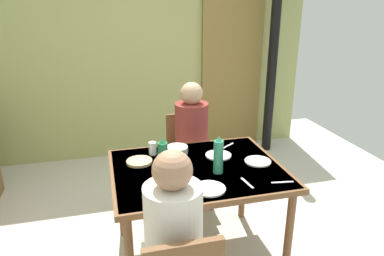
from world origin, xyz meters
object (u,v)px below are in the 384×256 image
at_px(water_bottle_green_far, 163,157).
at_px(serving_bowl_center, 177,150).
at_px(dining_table, 197,177).
at_px(person_far_diner, 192,130).
at_px(person_near_diner, 173,228).
at_px(chair_far_diner, 188,153).
at_px(water_bottle_green_near, 218,156).

height_order(water_bottle_green_far, serving_bowl_center, water_bottle_green_far).
height_order(dining_table, serving_bowl_center, serving_bowl_center).
bearing_deg(person_far_diner, person_near_diner, 71.58).
relative_size(dining_table, person_near_diner, 1.58).
relative_size(dining_table, chair_far_diner, 1.40).
height_order(chair_far_diner, water_bottle_green_far, water_bottle_green_far).
bearing_deg(dining_table, person_far_diner, 78.47).
bearing_deg(person_near_diner, serving_bowl_center, 76.52).
bearing_deg(chair_far_diner, water_bottle_green_far, 65.16).
bearing_deg(water_bottle_green_near, serving_bowl_center, 117.42).
bearing_deg(water_bottle_green_near, chair_far_diner, 88.65).
height_order(chair_far_diner, serving_bowl_center, chair_far_diner).
distance_m(chair_far_diner, person_near_diner, 1.62).
relative_size(chair_far_diner, person_far_diner, 1.13).
bearing_deg(chair_far_diner, water_bottle_green_near, 88.65).
bearing_deg(water_bottle_green_near, person_far_diner, 88.42).
bearing_deg(chair_far_diner, dining_table, 80.32).
relative_size(person_far_diner, water_bottle_green_near, 2.84).
distance_m(person_near_diner, water_bottle_green_near, 0.74).
relative_size(person_near_diner, serving_bowl_center, 4.53).
xyz_separation_m(chair_far_diner, serving_bowl_center, (-0.23, -0.54, 0.29)).
bearing_deg(person_far_diner, serving_bowl_center, 60.82).
bearing_deg(serving_bowl_center, dining_table, -73.46).
xyz_separation_m(person_far_diner, serving_bowl_center, (-0.23, -0.41, 0.00)).
distance_m(person_far_diner, water_bottle_green_far, 0.81).
distance_m(dining_table, chair_far_diner, 0.86).
xyz_separation_m(water_bottle_green_far, serving_bowl_center, (0.16, 0.30, -0.09)).
xyz_separation_m(person_near_diner, person_far_diner, (0.46, 1.39, 0.00)).
bearing_deg(water_bottle_green_near, dining_table, 138.06).
bearing_deg(water_bottle_green_far, person_near_diner, -96.04).
bearing_deg(serving_bowl_center, water_bottle_green_far, -118.54).
bearing_deg(water_bottle_green_near, water_bottle_green_far, 165.54).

